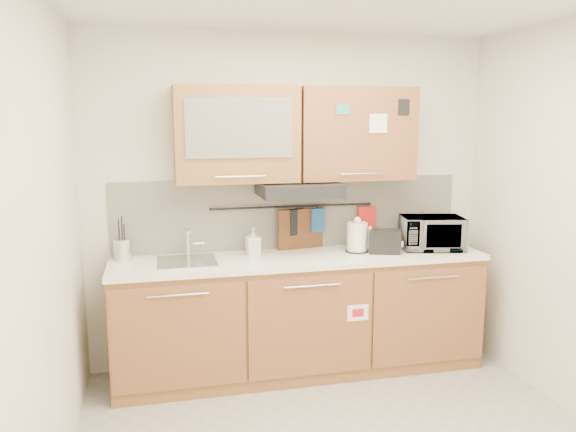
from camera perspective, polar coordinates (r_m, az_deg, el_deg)
wall_back at (r=4.48m, az=0.33°, el=1.57°), size 3.20×0.00×3.20m
wall_left at (r=2.94m, az=-23.95°, el=-3.62°), size 0.00×3.00×3.00m
base_cabinet at (r=4.41m, az=1.27°, el=-10.58°), size 2.80×0.64×0.88m
countertop at (r=4.26m, az=1.30°, el=-4.34°), size 2.82×0.62×0.04m
backsplash at (r=4.48m, az=0.36°, el=0.29°), size 2.80×0.02×0.56m
upper_cabinets at (r=4.26m, az=0.84°, el=8.32°), size 1.82×0.37×0.70m
range_hood at (r=4.22m, az=1.13°, el=2.72°), size 0.60×0.46×0.10m
sink at (r=4.15m, az=-10.22°, el=-4.53°), size 0.42×0.40×0.26m
utensil_rail at (r=4.44m, az=0.48°, el=0.97°), size 1.30×0.02×0.02m
utensil_crock at (r=4.26m, az=-16.43°, el=-3.29°), size 0.17×0.17×0.33m
kettle at (r=4.40m, az=7.05°, el=-2.22°), size 0.20×0.18×0.28m
toaster at (r=4.39m, az=9.80°, el=-2.54°), size 0.27×0.22×0.18m
microwave at (r=4.59m, az=14.39°, el=-1.69°), size 0.53×0.41×0.26m
soap_bottle at (r=4.26m, az=-3.56°, el=-2.59°), size 0.11×0.11×0.22m
cutting_board at (r=4.48m, az=1.27°, el=-2.25°), size 0.38×0.09×0.47m
oven_mitt at (r=4.49m, az=3.03°, el=-0.43°), size 0.12×0.04×0.19m
dark_pouch at (r=4.45m, az=0.87°, el=-0.61°), size 0.14×0.08×0.21m
pot_holder at (r=4.62m, az=8.01°, el=-0.14°), size 0.15×0.03×0.18m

